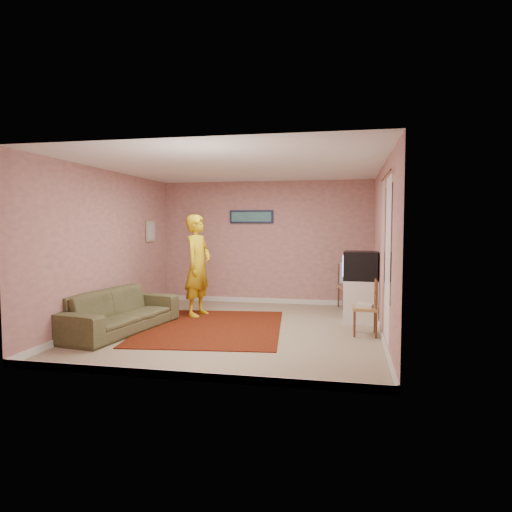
% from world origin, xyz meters
% --- Properties ---
extents(ground, '(5.00, 5.00, 0.00)m').
position_xyz_m(ground, '(0.00, 0.00, 0.00)').
color(ground, gray).
rests_on(ground, ground).
extents(wall_back, '(4.50, 0.02, 2.60)m').
position_xyz_m(wall_back, '(0.00, 2.50, 1.30)').
color(wall_back, tan).
rests_on(wall_back, ground).
extents(wall_front, '(4.50, 0.02, 2.60)m').
position_xyz_m(wall_front, '(0.00, -2.50, 1.30)').
color(wall_front, tan).
rests_on(wall_front, ground).
extents(wall_left, '(0.02, 5.00, 2.60)m').
position_xyz_m(wall_left, '(-2.25, 0.00, 1.30)').
color(wall_left, tan).
rests_on(wall_left, ground).
extents(wall_right, '(0.02, 5.00, 2.60)m').
position_xyz_m(wall_right, '(2.25, 0.00, 1.30)').
color(wall_right, tan).
rests_on(wall_right, ground).
extents(ceiling, '(4.50, 5.00, 0.02)m').
position_xyz_m(ceiling, '(0.00, 0.00, 2.60)').
color(ceiling, white).
rests_on(ceiling, wall_back).
extents(baseboard_back, '(4.50, 0.02, 0.10)m').
position_xyz_m(baseboard_back, '(0.00, 2.49, 0.05)').
color(baseboard_back, silver).
rests_on(baseboard_back, ground).
extents(baseboard_front, '(4.50, 0.02, 0.10)m').
position_xyz_m(baseboard_front, '(0.00, -2.49, 0.05)').
color(baseboard_front, silver).
rests_on(baseboard_front, ground).
extents(baseboard_left, '(0.02, 5.00, 0.10)m').
position_xyz_m(baseboard_left, '(-2.24, 0.00, 0.05)').
color(baseboard_left, silver).
rests_on(baseboard_left, ground).
extents(baseboard_right, '(0.02, 5.00, 0.10)m').
position_xyz_m(baseboard_right, '(2.24, 0.00, 0.05)').
color(baseboard_right, silver).
rests_on(baseboard_right, ground).
extents(window, '(0.01, 1.10, 1.50)m').
position_xyz_m(window, '(2.24, -0.90, 1.45)').
color(window, black).
rests_on(window, wall_right).
extents(curtain_sheer, '(0.01, 0.75, 2.10)m').
position_xyz_m(curtain_sheer, '(2.23, -1.05, 1.25)').
color(curtain_sheer, white).
rests_on(curtain_sheer, wall_right).
extents(curtain_floral, '(0.01, 0.35, 2.10)m').
position_xyz_m(curtain_floral, '(2.21, -0.35, 1.25)').
color(curtain_floral, beige).
rests_on(curtain_floral, wall_right).
extents(curtain_rod, '(0.02, 1.40, 0.02)m').
position_xyz_m(curtain_rod, '(2.20, -0.90, 2.32)').
color(curtain_rod, brown).
rests_on(curtain_rod, wall_right).
extents(picture_back, '(0.95, 0.04, 0.28)m').
position_xyz_m(picture_back, '(-0.30, 2.47, 1.85)').
color(picture_back, '#151E3C').
rests_on(picture_back, wall_back).
extents(picture_left, '(0.04, 0.38, 0.42)m').
position_xyz_m(picture_left, '(-2.22, 1.60, 1.55)').
color(picture_left, tan).
rests_on(picture_left, wall_left).
extents(area_rug, '(2.52, 3.00, 0.01)m').
position_xyz_m(area_rug, '(-0.43, -0.01, 0.01)').
color(area_rug, '#310D05').
rests_on(area_rug, ground).
extents(tv_cabinet, '(0.58, 0.53, 0.74)m').
position_xyz_m(tv_cabinet, '(1.95, 0.87, 0.37)').
color(tv_cabinet, white).
rests_on(tv_cabinet, ground).
extents(crt_tv, '(0.60, 0.54, 0.49)m').
position_xyz_m(crt_tv, '(1.94, 0.87, 0.98)').
color(crt_tv, black).
rests_on(crt_tv, tv_cabinet).
extents(chair_a, '(0.50, 0.49, 0.48)m').
position_xyz_m(chair_a, '(1.77, 2.20, 0.54)').
color(chair_a, tan).
rests_on(chair_a, ground).
extents(dvd_player, '(0.43, 0.34, 0.07)m').
position_xyz_m(dvd_player, '(1.77, 2.20, 0.49)').
color(dvd_player, '#ACADB1').
rests_on(dvd_player, chair_a).
extents(blue_throw, '(0.39, 0.05, 0.41)m').
position_xyz_m(blue_throw, '(1.77, 2.20, 0.72)').
color(blue_throw, '#8BB8E3').
rests_on(blue_throw, chair_a).
extents(chair_b, '(0.37, 0.39, 0.46)m').
position_xyz_m(chair_b, '(2.00, -0.03, 0.52)').
color(chair_b, tan).
rests_on(chair_b, ground).
extents(game_console, '(0.28, 0.24, 0.05)m').
position_xyz_m(game_console, '(2.00, -0.03, 0.46)').
color(game_console, silver).
rests_on(game_console, chair_b).
extents(sofa, '(1.21, 2.33, 0.65)m').
position_xyz_m(sofa, '(-1.80, -0.54, 0.32)').
color(sofa, brown).
rests_on(sofa, ground).
extents(person, '(0.56, 0.75, 1.87)m').
position_xyz_m(person, '(-0.97, 0.89, 0.93)').
color(person, gold).
rests_on(person, ground).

